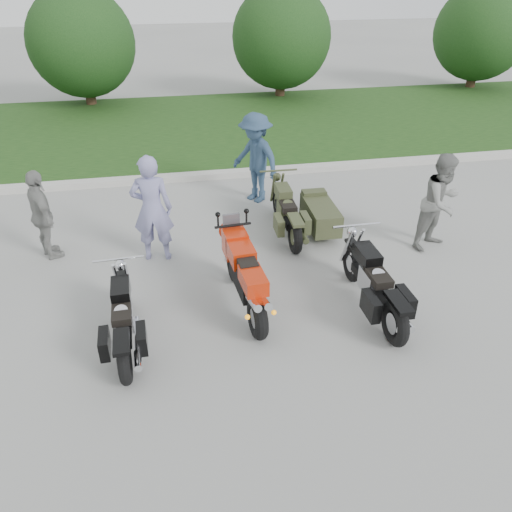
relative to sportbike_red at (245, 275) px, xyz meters
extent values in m
plane|color=#A1A19B|center=(-0.45, -0.59, -0.60)|extent=(80.00, 80.00, 0.00)
cube|color=#B9B6AE|center=(-0.45, 5.41, -0.53)|extent=(60.00, 0.30, 0.15)
cube|color=#32581E|center=(-0.45, 9.56, -0.53)|extent=(60.00, 8.00, 0.14)
cylinder|color=#3F2B1C|center=(-3.45, 12.91, 0.00)|extent=(0.36, 0.36, 1.20)
sphere|color=#163513|center=(-3.45, 12.91, 1.60)|extent=(3.60, 3.60, 3.60)
cylinder|color=#3F2B1C|center=(3.55, 12.91, 0.00)|extent=(0.36, 0.36, 1.20)
sphere|color=#163513|center=(3.55, 12.91, 1.60)|extent=(3.60, 3.60, 3.60)
cylinder|color=#3F2B1C|center=(11.55, 12.91, 0.00)|extent=(0.36, 0.36, 1.20)
sphere|color=#163513|center=(11.55, 12.91, 1.60)|extent=(3.60, 3.60, 3.60)
torus|color=black|center=(0.06, -0.71, -0.28)|extent=(0.25, 0.66, 0.65)
torus|color=black|center=(-0.07, 0.80, -0.29)|extent=(0.18, 0.64, 0.63)
cube|color=black|center=(0.00, -0.01, -0.03)|extent=(0.37, 0.96, 0.37)
cube|color=#BA2207|center=(-0.02, 0.23, 0.26)|extent=(0.40, 0.60, 0.27)
cube|color=#BA2207|center=(0.04, -0.48, 0.21)|extent=(0.36, 0.60, 0.23)
cube|color=black|center=(0.01, -0.14, 0.30)|extent=(0.30, 0.39, 0.10)
cube|color=#BA2207|center=(-0.05, 0.62, 0.21)|extent=(0.39, 0.45, 0.42)
cylinder|color=silver|center=(-0.01, -0.77, 0.05)|extent=(0.15, 0.49, 0.23)
cylinder|color=silver|center=(0.14, -0.76, 0.05)|extent=(0.15, 0.49, 0.23)
torus|color=black|center=(-1.76, -1.25, -0.29)|extent=(0.18, 0.62, 0.62)
torus|color=black|center=(-1.82, 0.25, -0.31)|extent=(0.13, 0.59, 0.58)
cube|color=black|center=(-1.79, -0.50, -0.22)|extent=(0.24, 1.10, 0.13)
cube|color=silver|center=(-1.79, -0.50, -0.15)|extent=(0.29, 0.42, 0.32)
cube|color=black|center=(-1.80, -0.23, 0.11)|extent=(0.27, 0.51, 0.20)
cube|color=black|center=(-1.79, -0.64, 0.02)|extent=(0.27, 0.46, 0.11)
cube|color=black|center=(-1.76, -1.25, 0.03)|extent=(0.22, 0.51, 0.05)
cylinder|color=silver|center=(-1.62, -0.81, -0.35)|extent=(0.13, 1.00, 0.09)
torus|color=black|center=(1.91, -1.20, -0.26)|extent=(0.18, 0.68, 0.68)
torus|color=black|center=(1.89, 0.45, -0.28)|extent=(0.13, 0.64, 0.64)
cube|color=black|center=(1.90, -0.38, -0.18)|extent=(0.24, 1.20, 0.14)
cube|color=silver|center=(1.90, -0.38, -0.10)|extent=(0.31, 0.45, 0.35)
cube|color=black|center=(1.89, -0.08, 0.18)|extent=(0.29, 0.55, 0.22)
cube|color=black|center=(1.90, -0.53, 0.08)|extent=(0.29, 0.50, 0.12)
cube|color=black|center=(1.91, -1.20, 0.10)|extent=(0.23, 0.55, 0.06)
cylinder|color=silver|center=(2.08, -0.72, -0.32)|extent=(0.12, 1.10, 0.10)
torus|color=black|center=(1.18, 1.50, -0.28)|extent=(0.18, 0.66, 0.65)
torus|color=black|center=(1.21, 3.08, -0.29)|extent=(0.13, 0.62, 0.61)
cube|color=black|center=(1.20, 2.29, -0.20)|extent=(0.23, 1.16, 0.13)
cube|color=#3A4025|center=(1.20, 2.29, -0.12)|extent=(0.30, 0.44, 0.34)
cube|color=#3A4025|center=(1.20, 2.58, 0.15)|extent=(0.28, 0.53, 0.21)
cube|color=black|center=(1.19, 2.15, 0.05)|extent=(0.28, 0.49, 0.12)
cube|color=#3A4025|center=(1.18, 1.50, 0.07)|extent=(0.22, 0.53, 0.06)
cylinder|color=#3A4025|center=(1.36, 1.95, -0.33)|extent=(0.12, 1.06, 0.10)
cube|color=#3A4025|center=(1.87, 2.18, -0.22)|extent=(0.55, 1.26, 0.43)
torus|color=black|center=(2.11, 2.18, -0.33)|extent=(0.13, 0.54, 0.54)
imported|color=#8685B5|center=(-1.32, 1.79, 0.37)|extent=(0.75, 0.54, 1.95)
imported|color=gray|center=(3.83, 1.27, 0.30)|extent=(1.09, 1.01, 1.80)
imported|color=navy|center=(0.90, 3.93, 0.38)|extent=(1.32, 1.45, 1.96)
imported|color=gray|center=(-3.23, 2.20, 0.22)|extent=(0.80, 1.05, 1.65)
camera|label=1|loc=(-1.00, -6.21, 4.11)|focal=35.00mm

